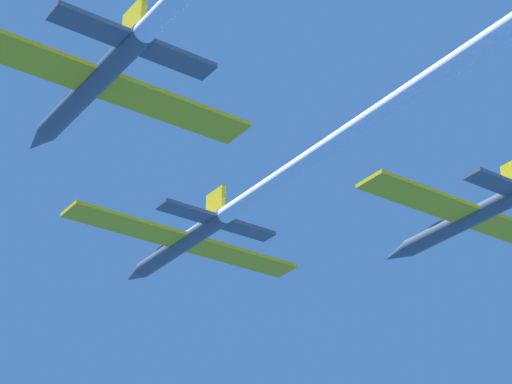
{
  "coord_description": "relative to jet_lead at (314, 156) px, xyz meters",
  "views": [
    {
      "loc": [
        -34.2,
        -58.38,
        -31.17
      ],
      "look_at": [
        -0.16,
        -9.99,
        0.25
      ],
      "focal_mm": 68.66,
      "sensor_mm": 36.0,
      "label": 1
    }
  ],
  "objects": [
    {
      "name": "jet_lead",
      "position": [
        0.0,
        0.0,
        0.0
      ],
      "size": [
        19.58,
        59.76,
        3.24
      ],
      "color": "#4C5660"
    }
  ]
}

